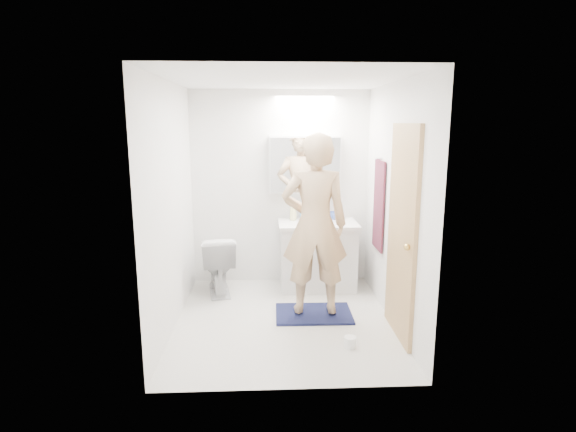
{
  "coord_description": "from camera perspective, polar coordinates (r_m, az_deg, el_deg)",
  "views": [
    {
      "loc": [
        -0.17,
        -4.41,
        2.01
      ],
      "look_at": [
        0.05,
        0.25,
        1.05
      ],
      "focal_mm": 28.49,
      "sensor_mm": 36.0,
      "label": 1
    }
  ],
  "objects": [
    {
      "name": "door_knob",
      "position": [
        4.08,
        14.66,
        -3.78
      ],
      "size": [
        0.06,
        0.06,
        0.06
      ],
      "primitive_type": "sphere",
      "color": "gold",
      "rests_on": "door"
    },
    {
      "name": "soap_bottle_a",
      "position": [
        5.63,
        0.65,
        0.61
      ],
      "size": [
        0.12,
        0.12,
        0.23
      ],
      "primitive_type": "imported",
      "rotation": [
        0.0,
        0.0,
        0.77
      ],
      "color": "#E8E796",
      "rests_on": "countertop"
    },
    {
      "name": "bath_rug",
      "position": [
        4.97,
        3.22,
        -12.07
      ],
      "size": [
        0.81,
        0.56,
        0.02
      ],
      "primitive_type": "cube",
      "rotation": [
        0.0,
        0.0,
        -0.01
      ],
      "color": "#15123A",
      "rests_on": "floor"
    },
    {
      "name": "wall_front",
      "position": [
        3.26,
        0.36,
        -2.72
      ],
      "size": [
        2.5,
        0.0,
        2.5
      ],
      "primitive_type": "plane",
      "rotation": [
        -1.57,
        0.0,
        0.0
      ],
      "color": "white",
      "rests_on": "floor"
    },
    {
      "name": "toilet",
      "position": [
        5.54,
        -8.72,
        -5.91
      ],
      "size": [
        0.5,
        0.75,
        0.71
      ],
      "primitive_type": "imported",
      "rotation": [
        0.0,
        0.0,
        3.31
      ],
      "color": "silver",
      "rests_on": "floor"
    },
    {
      "name": "mirror_panel",
      "position": [
        5.55,
        2.18,
        6.35
      ],
      "size": [
        0.84,
        0.01,
        0.66
      ],
      "primitive_type": "cube",
      "color": "silver",
      "rests_on": "medicine_cabinet"
    },
    {
      "name": "towel_hook",
      "position": [
        5.12,
        11.35,
        7.05
      ],
      "size": [
        0.07,
        0.02,
        0.02
      ],
      "primitive_type": "cylinder",
      "rotation": [
        0.0,
        1.57,
        0.0
      ],
      "color": "silver",
      "rests_on": "wall_right"
    },
    {
      "name": "countertop",
      "position": [
        5.54,
        3.76,
        -1.01
      ],
      "size": [
        0.95,
        0.58,
        0.04
      ],
      "primitive_type": "cube",
      "color": "white",
      "rests_on": "vanity_cabinet"
    },
    {
      "name": "door",
      "position": [
        4.36,
        14.04,
        -2.1
      ],
      "size": [
        0.04,
        0.8,
        2.0
      ],
      "primitive_type": "cube",
      "color": "tan",
      "rests_on": "wall_right"
    },
    {
      "name": "medicine_cabinet",
      "position": [
        5.62,
        2.12,
        6.42
      ],
      "size": [
        0.88,
        0.14,
        0.7
      ],
      "primitive_type": "cube",
      "color": "white",
      "rests_on": "wall_back"
    },
    {
      "name": "faucet",
      "position": [
        5.73,
        3.53,
        0.44
      ],
      "size": [
        0.02,
        0.02,
        0.16
      ],
      "primitive_type": "cylinder",
      "color": "silver",
      "rests_on": "countertop"
    },
    {
      "name": "vanity_cabinet",
      "position": [
        5.64,
        3.7,
        -5.08
      ],
      "size": [
        0.9,
        0.55,
        0.78
      ],
      "primitive_type": "cube",
      "color": "silver",
      "rests_on": "floor"
    },
    {
      "name": "wall_back",
      "position": [
        5.71,
        -0.97,
        3.48
      ],
      "size": [
        2.5,
        0.0,
        2.5
      ],
      "primitive_type": "plane",
      "rotation": [
        1.57,
        0.0,
        0.0
      ],
      "color": "white",
      "rests_on": "floor"
    },
    {
      "name": "wall_right",
      "position": [
        4.65,
        13.17,
        1.31
      ],
      "size": [
        0.0,
        2.5,
        2.5
      ],
      "primitive_type": "plane",
      "rotation": [
        1.57,
        0.0,
        -1.57
      ],
      "color": "white",
      "rests_on": "floor"
    },
    {
      "name": "towel",
      "position": [
        5.19,
        11.26,
        1.31
      ],
      "size": [
        0.02,
        0.42,
        1.0
      ],
      "primitive_type": "cube",
      "color": "#13153D",
      "rests_on": "wall_right"
    },
    {
      "name": "ceiling",
      "position": [
        4.43,
        -0.52,
        16.7
      ],
      "size": [
        2.5,
        2.5,
        0.0
      ],
      "primitive_type": "plane",
      "rotation": [
        3.14,
        0.0,
        0.0
      ],
      "color": "white",
      "rests_on": "floor"
    },
    {
      "name": "toothbrush_cup",
      "position": [
        5.7,
        5.54,
        0.05
      ],
      "size": [
        0.12,
        0.12,
        0.1
      ],
      "primitive_type": "imported",
      "rotation": [
        0.0,
        0.0,
        -0.17
      ],
      "color": "#3C59B4",
      "rests_on": "countertop"
    },
    {
      "name": "wall_left",
      "position": [
        4.57,
        -14.4,
        1.08
      ],
      "size": [
        0.0,
        2.5,
        2.5
      ],
      "primitive_type": "plane",
      "rotation": [
        1.57,
        0.0,
        1.57
      ],
      "color": "white",
      "rests_on": "floor"
    },
    {
      "name": "person",
      "position": [
        4.67,
        3.35,
        -1.12
      ],
      "size": [
        0.69,
        0.46,
        1.86
      ],
      "primitive_type": "imported",
      "rotation": [
        0.0,
        0.0,
        3.13
      ],
      "color": "tan",
      "rests_on": "bath_rug"
    },
    {
      "name": "floor",
      "position": [
        4.84,
        -0.46,
        -12.88
      ],
      "size": [
        2.5,
        2.5,
        0.0
      ],
      "primitive_type": "plane",
      "color": "silver",
      "rests_on": "ground"
    },
    {
      "name": "soap_bottle_b",
      "position": [
        5.68,
        1.98,
        0.38
      ],
      "size": [
        0.1,
        0.1,
        0.17
      ],
      "primitive_type": "imported",
      "rotation": [
        0.0,
        0.0,
        -0.48
      ],
      "color": "#5E99CA",
      "rests_on": "countertop"
    },
    {
      "name": "sink_basin",
      "position": [
        5.56,
        3.73,
        -0.59
      ],
      "size": [
        0.36,
        0.36,
        0.03
      ],
      "primitive_type": "cylinder",
      "color": "white",
      "rests_on": "countertop"
    },
    {
      "name": "toilet_paper_roll",
      "position": [
        4.34,
        7.75,
        -15.32
      ],
      "size": [
        0.11,
        0.11,
        0.1
      ],
      "primitive_type": "cylinder",
      "color": "white",
      "rests_on": "floor"
    }
  ]
}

